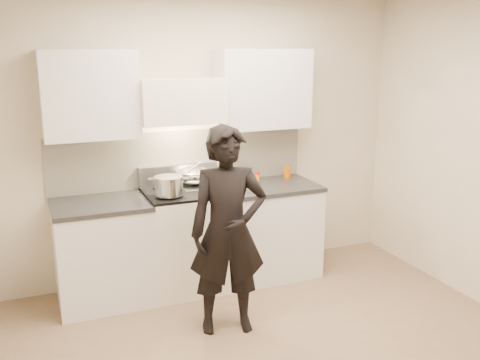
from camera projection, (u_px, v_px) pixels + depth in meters
name	position (u px, v px, depth m)	size (l,w,h in m)	color
ground_plane	(284.00, 357.00, 3.94)	(4.00, 4.00, 0.00)	#826951
room_shell	(259.00, 135.00, 3.86)	(4.04, 3.54, 2.70)	beige
stove	(188.00, 239.00, 4.99)	(0.76, 0.65, 0.96)	white
counter_right	(268.00, 229.00, 5.30)	(0.92, 0.67, 0.92)	silver
counter_left	(103.00, 252.00, 4.71)	(0.82, 0.67, 0.92)	silver
wok	(193.00, 175.00, 5.02)	(0.32, 0.38, 0.26)	silver
stock_pot	(169.00, 186.00, 4.66)	(0.34, 0.32, 0.17)	silver
utensil_crock	(227.00, 174.00, 5.21)	(0.11, 0.11, 0.29)	#A5A4AE
spice_jar	(257.00, 177.00, 5.29)	(0.04, 0.04, 0.09)	orange
oil_glass	(287.00, 172.00, 5.43)	(0.07, 0.07, 0.12)	#B45703
person	(228.00, 231.00, 4.15)	(0.61, 0.40, 1.66)	black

